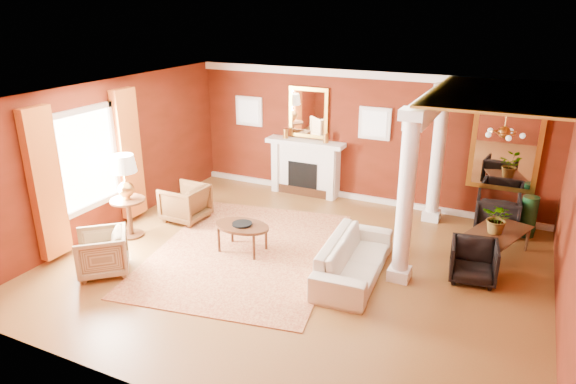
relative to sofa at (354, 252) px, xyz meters
The scene contains 27 objects.
ground 1.08m from the sofa, behind, with size 8.00×8.00×0.00m, color brown.
room_shell 1.87m from the sofa, behind, with size 8.04×7.04×2.92m.
fireplace 3.96m from the sofa, 125.33° to the left, with size 1.85×0.42×1.29m.
overmantel_mirror 4.33m from the sofa, 124.21° to the left, with size 0.95×0.07×1.15m.
flank_window_left 5.29m from the sofa, 138.66° to the left, with size 0.70×0.07×0.70m.
flank_window_right 3.72m from the sofa, 102.34° to the left, with size 0.70×0.07×0.70m.
left_window 5.03m from the sofa, behind, with size 0.21×2.55×2.60m.
column_front 1.24m from the sofa, 16.64° to the left, with size 0.36×0.36×2.80m.
column_back 3.16m from the sofa, 76.28° to the left, with size 0.36×0.36×2.80m.
header_beam 2.93m from the sofa, 68.57° to the left, with size 0.30×3.20×0.32m, color white.
amber_ceiling 3.49m from the sofa, 41.77° to the left, with size 2.30×3.40×0.04m, color gold.
dining_mirror 4.03m from the sofa, 60.41° to the left, with size 1.30×0.07×1.70m.
chandelier 3.15m from the sofa, 41.86° to the left, with size 0.60×0.62×0.75m.
crown_trim 4.25m from the sofa, 106.34° to the left, with size 8.00×0.08×0.16m, color white.
base_trim 3.53m from the sofa, 106.34° to the left, with size 8.00×0.08×0.12m, color white.
rug 2.07m from the sofa, behind, with size 3.15×4.20×0.02m, color maroon.
sofa is the anchor object (origin of this frame).
armchair_leopard 3.94m from the sofa, 169.52° to the left, with size 0.80×0.75×0.83m, color black.
armchair_stripe 4.15m from the sofa, 155.96° to the right, with size 0.78×0.73×0.81m, color tan.
coffee_table 2.10m from the sofa, behind, with size 1.03×1.03×0.52m.
coffee_book 2.15m from the sofa, behind, with size 0.15×0.02×0.21m, color #321A0D.
side_table 4.45m from the sofa, behind, with size 0.65×0.65×1.62m.
dining_table 2.68m from the sofa, 39.84° to the left, with size 1.37×0.48×0.77m, color #321A0D.
dining_chair_near 1.91m from the sofa, 21.39° to the left, with size 0.71×0.66×0.73m, color black.
dining_chair_far 3.51m from the sofa, 56.16° to the left, with size 0.80×0.75×0.82m, color black.
green_urn 3.85m from the sofa, 49.23° to the left, with size 0.34×0.34×0.81m.
potted_plant 2.67m from the sofa, 39.10° to the left, with size 0.50×0.56×0.43m, color #26591E.
Camera 1 is at (3.23, -7.13, 4.24)m, focal length 32.00 mm.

